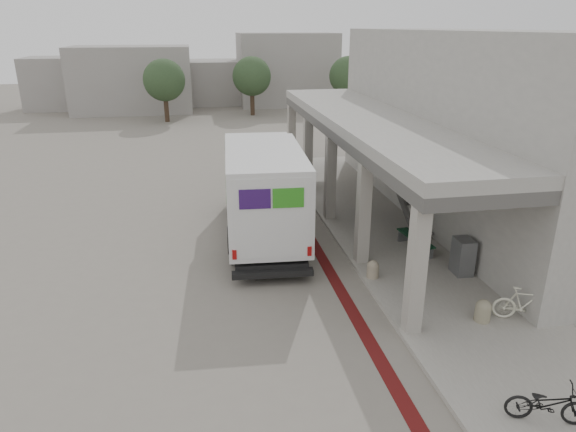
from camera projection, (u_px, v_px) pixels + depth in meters
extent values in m
plane|color=slate|center=(299.00, 277.00, 15.55)|extent=(120.00, 120.00, 0.00)
cube|color=#511010|center=(316.00, 248.00, 17.56)|extent=(0.35, 40.00, 0.01)
cube|color=gray|center=(423.00, 265.00, 16.19)|extent=(4.40, 28.00, 0.12)
cube|color=gray|center=(464.00, 127.00, 19.69)|extent=(4.30, 17.00, 7.00)
cube|color=#504E4B|center=(371.00, 130.00, 19.07)|extent=(3.40, 16.90, 0.35)
cube|color=gray|center=(371.00, 120.00, 18.95)|extent=(3.40, 16.90, 0.35)
cube|color=gray|center=(132.00, 79.00, 44.62)|extent=(10.00, 6.00, 5.50)
cube|color=gray|center=(212.00, 82.00, 49.73)|extent=(8.00, 6.00, 4.00)
cube|color=gray|center=(287.00, 69.00, 48.61)|extent=(9.00, 6.00, 6.50)
cube|color=gray|center=(68.00, 83.00, 46.57)|extent=(7.00, 5.00, 4.50)
cylinder|color=#38281C|center=(166.00, 106.00, 40.12)|extent=(0.36, 0.36, 2.40)
sphere|color=#283921|center=(164.00, 80.00, 39.43)|extent=(3.20, 3.20, 3.20)
cylinder|color=#38281C|center=(252.00, 101.00, 43.13)|extent=(0.36, 0.36, 2.40)
sphere|color=#283921|center=(252.00, 76.00, 42.43)|extent=(3.20, 3.20, 3.20)
cylinder|color=#38281C|center=(347.00, 100.00, 43.53)|extent=(0.36, 0.36, 2.40)
sphere|color=#283921|center=(348.00, 76.00, 42.83)|extent=(3.20, 3.20, 3.20)
cube|color=black|center=(264.00, 225.00, 18.40)|extent=(2.61, 7.37, 0.31)
cube|color=silver|center=(265.00, 191.00, 16.97)|extent=(2.81, 5.53, 2.69)
cube|color=silver|center=(258.00, 167.00, 20.35)|extent=(2.60, 2.12, 2.38)
cube|color=silver|center=(257.00, 181.00, 21.67)|extent=(2.31, 0.76, 0.83)
cube|color=black|center=(257.00, 148.00, 20.92)|extent=(2.31, 0.64, 1.09)
cube|color=black|center=(273.00, 273.00, 14.95)|extent=(2.39, 0.40, 0.19)
cube|color=#301255|center=(226.00, 172.00, 17.35)|extent=(0.11, 1.45, 0.78)
cube|color=#2D8A1E|center=(226.00, 186.00, 15.90)|extent=(0.11, 1.45, 0.78)
cube|color=#301255|center=(255.00, 199.00, 14.17)|extent=(0.88, 0.08, 0.57)
cube|color=#2D8A1E|center=(288.00, 198.00, 14.27)|extent=(0.88, 0.08, 0.57)
cylinder|color=black|center=(232.00, 201.00, 20.77)|extent=(0.35, 0.95, 0.93)
cylinder|color=black|center=(285.00, 199.00, 21.01)|extent=(0.35, 0.95, 0.93)
cylinder|color=black|center=(234.00, 249.00, 16.33)|extent=(0.35, 0.95, 0.93)
cylinder|color=black|center=(302.00, 246.00, 16.57)|extent=(0.35, 0.95, 0.93)
cube|color=slate|center=(427.00, 253.00, 16.40)|extent=(0.40, 0.13, 0.39)
cube|color=slate|center=(404.00, 236.00, 17.77)|extent=(0.40, 0.13, 0.39)
cube|color=#113520|center=(412.00, 239.00, 16.97)|extent=(0.34, 1.84, 0.05)
cube|color=#113520|center=(416.00, 238.00, 17.01)|extent=(0.34, 1.84, 0.05)
cube|color=#113520|center=(419.00, 238.00, 17.05)|extent=(0.34, 1.84, 0.05)
cylinder|color=gray|center=(483.00, 314.00, 12.95)|extent=(0.39, 0.39, 0.39)
sphere|color=gray|center=(484.00, 307.00, 12.88)|extent=(0.39, 0.39, 0.39)
cylinder|color=gray|center=(373.00, 272.00, 15.20)|extent=(0.36, 0.36, 0.36)
sphere|color=gray|center=(373.00, 266.00, 15.14)|extent=(0.36, 0.36, 0.36)
cube|color=slate|center=(463.00, 256.00, 15.32)|extent=(0.52, 0.68, 1.11)
imported|color=black|center=(548.00, 404.00, 9.58)|extent=(1.62, 1.01, 0.80)
imported|color=silver|center=(524.00, 304.00, 12.88)|extent=(1.58, 0.97, 0.92)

